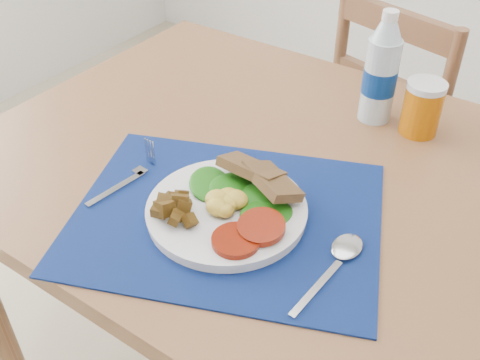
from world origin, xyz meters
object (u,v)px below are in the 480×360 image
(juice_glass, at_px, (422,109))
(breakfast_plate, at_px, (223,207))
(chair_far, at_px, (402,112))
(water_bottle, at_px, (381,74))

(juice_glass, bearing_deg, breakfast_plate, -111.63)
(chair_far, height_order, breakfast_plate, chair_far)
(chair_far, height_order, water_bottle, chair_far)
(water_bottle, bearing_deg, breakfast_plate, -100.05)
(chair_far, bearing_deg, juice_glass, 125.72)
(water_bottle, xyz_separation_m, juice_glass, (0.10, 0.00, -0.05))
(breakfast_plate, distance_m, water_bottle, 0.46)
(water_bottle, distance_m, juice_glass, 0.11)
(chair_far, distance_m, juice_glass, 0.50)
(breakfast_plate, relative_size, water_bottle, 1.13)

